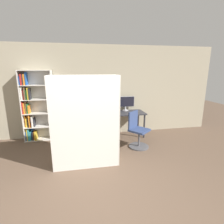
% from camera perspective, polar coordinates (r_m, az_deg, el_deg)
% --- Properties ---
extents(ground_plane, '(16.00, 16.00, 0.00)m').
position_cam_1_polar(ground_plane, '(2.86, -2.66, -30.67)').
color(ground_plane, brown).
extents(wall_back, '(8.00, 0.06, 2.70)m').
position_cam_1_polar(wall_back, '(5.33, -7.85, 6.67)').
color(wall_back, tan).
rests_on(wall_back, ground).
extents(desk, '(1.15, 0.65, 0.74)m').
position_cam_1_polar(desk, '(5.28, 4.33, -1.19)').
color(desk, '#2D2D33').
rests_on(desk, ground).
extents(monitor, '(0.57, 0.19, 0.45)m').
position_cam_1_polar(monitor, '(5.42, 4.40, 3.13)').
color(monitor, '#B7B7BC').
rests_on(monitor, desk).
extents(office_chair, '(0.62, 0.62, 0.94)m').
position_cam_1_polar(office_chair, '(4.64, 8.29, -6.70)').
color(office_chair, '#4C4C51').
rests_on(office_chair, ground).
extents(bookshelf, '(0.84, 0.33, 1.98)m').
position_cam_1_polar(bookshelf, '(5.38, -24.03, 1.21)').
color(bookshelf, beige).
rests_on(bookshelf, ground).
extents(mattress_near, '(1.36, 0.25, 1.89)m').
position_cam_1_polar(mattress_near, '(3.51, -8.53, -3.81)').
color(mattress_near, silver).
rests_on(mattress_near, ground).
extents(mattress_far, '(1.36, 0.23, 1.89)m').
position_cam_1_polar(mattress_far, '(3.74, -8.69, -2.72)').
color(mattress_far, silver).
rests_on(mattress_far, ground).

